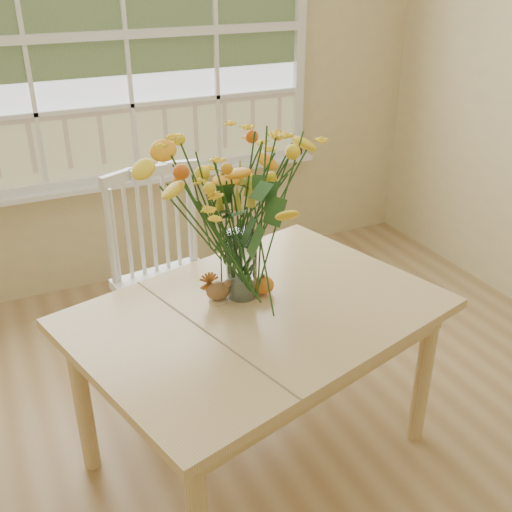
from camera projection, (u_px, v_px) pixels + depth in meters
name	position (u px, v px, depth m)	size (l,w,h in m)	color
wall_back	(127.00, 70.00, 3.51)	(4.00, 0.02, 2.70)	beige
window	(126.00, 38.00, 3.39)	(2.42, 0.12, 1.74)	silver
dining_table	(258.00, 329.00, 2.35)	(1.57, 1.30, 0.73)	tan
windsor_chair	(165.00, 268.00, 2.93)	(0.54, 0.52, 1.04)	white
flower_vase	(241.00, 200.00, 2.22)	(0.57, 0.57, 0.68)	white
pumpkin	(263.00, 286.00, 2.40)	(0.09, 0.09, 0.07)	orange
turkey_figurine	(218.00, 291.00, 2.34)	(0.10, 0.08, 0.12)	#CCB78C
dark_gourd	(250.00, 283.00, 2.42)	(0.13, 0.08, 0.07)	#38160F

